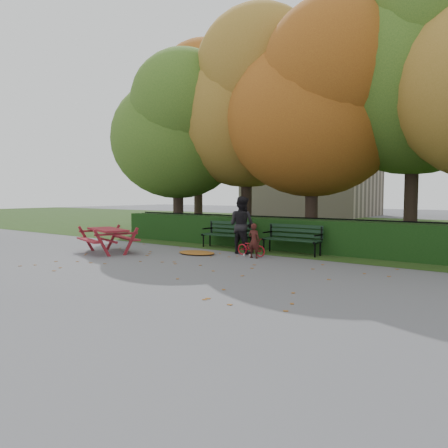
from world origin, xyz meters
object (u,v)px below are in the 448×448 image
Objects in this scene: adult at (242,225)px; bicycle at (251,247)px; bench_right at (293,237)px; child at (254,241)px; tree_b at (251,103)px; tree_c at (319,104)px; tree_f at (200,117)px; tree_a at (180,128)px; picnic_table at (108,234)px; tree_d at (425,62)px; bench_left at (228,232)px.

adult reaches higher than bicycle.
child is at bearing -108.73° from bench_right.
tree_c is at bearing -13.45° from tree_b.
tree_f reaches higher than bench_right.
tree_b is 6.76m from bench_right.
tree_a is 4.33× the size of adult.
tree_c is (6.02, 0.38, 0.30)m from tree_a.
tree_b reaches higher than picnic_table.
bench_right is (0.27, -2.26, -4.30)m from tree_c.
tree_c reaches higher than tree_a.
adult is at bearing -38.19° from child.
bench_right is 1.83× the size of child.
tree_d reaches higher than tree_c.
child is at bearing -93.30° from tree_c.
tree_c is at bearing -95.66° from child.
tree_a is 0.94× the size of tree_c.
tree_f is at bearing -44.20° from child.
child is (1.92, -1.41, -0.03)m from bench_left.
tree_a is 9.33m from tree_d.
tree_c is (3.28, -0.78, -0.58)m from tree_b.
tree_f is (-7.97, 3.28, 0.87)m from tree_c.
tree_f is 11.19m from bench_right.
picnic_table is 4.40m from bicycle.
tree_a is 6.62m from picnic_table.
tree_c is 8.17m from picnic_table.
tree_a is at bearing -31.82° from child.
tree_b reaches higher than tree_a.
picnic_table is 1.21× the size of adult.
tree_b reaches higher than bicycle.
adult is at bearing 54.69° from picnic_table.
tree_d is 5.32× the size of bench_right.
bench_right is 1.85× the size of bicycle.
child is (-3.26, -4.93, -5.49)m from tree_d.
bicycle is at bearing -98.54° from tree_c.
tree_b is at bearing 166.55° from tree_c.
tree_c is 5.31m from bench_left.
child is (5.81, -3.28, -4.03)m from tree_a.
bench_right is 1.37m from bicycle.
bench_left is at bearing 180.00° from bench_right.
child reaches higher than bench_right.
tree_f reaches higher than picnic_table.
tree_b is 4.88× the size of bench_left.
tree_c is at bearing -107.58° from adult.
tree_a is 5.89m from bench_left.
tree_c is 5.68m from child.
bench_right is at bearing -16.61° from tree_a.
bicycle is (3.87, 2.08, -0.32)m from picnic_table.
tree_d is (6.32, 0.48, 0.58)m from tree_b.
tree_d is at bearing -132.04° from adult.
tree_b is at bearing 23.05° from tree_a.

